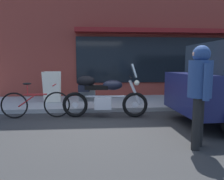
{
  "coord_description": "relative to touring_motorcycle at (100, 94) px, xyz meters",
  "views": [
    {
      "loc": [
        -0.16,
        -4.74,
        1.43
      ],
      "look_at": [
        0.27,
        0.95,
        0.7
      ],
      "focal_mm": 33.99,
      "sensor_mm": 36.0,
      "label": 1
    }
  ],
  "objects": [
    {
      "name": "ground_plane",
      "position": [
        0.06,
        -0.8,
        -0.61
      ],
      "size": [
        80.0,
        80.0,
        0.0
      ],
      "primitive_type": "plane",
      "color": "#2D2D2D"
    },
    {
      "name": "touring_motorcycle",
      "position": [
        0.0,
        0.0,
        0.0
      ],
      "size": [
        2.25,
        0.77,
        1.41
      ],
      "color": "black",
      "rests_on": "ground_plane"
    },
    {
      "name": "parked_bicycle",
      "position": [
        -1.69,
        0.02,
        -0.24
      ],
      "size": [
        1.76,
        0.48,
        0.93
      ],
      "color": "black",
      "rests_on": "ground_plane"
    },
    {
      "name": "sandwich_board_sign",
      "position": [
        -1.58,
        1.61,
        0.02
      ],
      "size": [
        0.55,
        0.43,
        1.02
      ],
      "color": "silver",
      "rests_on": "sidewalk_curb"
    },
    {
      "name": "pedestrian_walking",
      "position": [
        1.59,
        -2.2,
        0.47
      ],
      "size": [
        0.39,
        0.56,
        1.71
      ],
      "color": "black",
      "rests_on": "ground_plane"
    }
  ]
}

